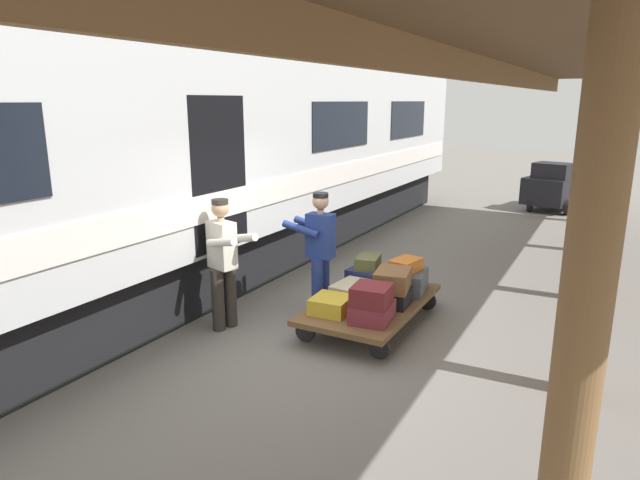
% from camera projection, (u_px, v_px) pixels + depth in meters
% --- Properties ---
extents(ground_plane, '(60.00, 60.00, 0.00)m').
position_uv_depth(ground_plane, '(351.00, 342.00, 6.79)').
color(ground_plane, slate).
extents(platform_canopy, '(3.20, 18.89, 3.56)m').
position_uv_depth(platform_canopy, '(618.00, 57.00, 4.82)').
color(platform_canopy, brown).
rests_on(platform_canopy, ground_plane).
extents(train_car, '(3.02, 20.49, 4.00)m').
position_uv_depth(train_car, '(136.00, 160.00, 7.88)').
color(train_car, silver).
rests_on(train_car, ground_plane).
extents(luggage_cart, '(1.24, 2.20, 0.33)m').
position_uv_depth(luggage_cart, '(371.00, 304.00, 7.26)').
color(luggage_cart, brown).
rests_on(luggage_cart, ground_plane).
extents(suitcase_yellow_case, '(0.48, 0.50, 0.20)m').
position_uv_depth(suitcase_yellow_case, '(331.00, 305.00, 6.84)').
color(suitcase_yellow_case, gold).
rests_on(suitcase_yellow_case, luggage_cart).
extents(suitcase_cream_canvas, '(0.45, 0.60, 0.20)m').
position_uv_depth(suitcase_cream_canvas, '(352.00, 290.00, 7.35)').
color(suitcase_cream_canvas, beige).
rests_on(suitcase_cream_canvas, luggage_cart).
extents(suitcase_burgundy_valise, '(0.51, 0.59, 0.22)m').
position_uv_depth(suitcase_burgundy_valise, '(372.00, 312.00, 6.58)').
color(suitcase_burgundy_valise, maroon).
rests_on(suitcase_burgundy_valise, luggage_cart).
extents(suitcase_navy_fabric, '(0.56, 0.64, 0.25)m').
position_uv_depth(suitcase_navy_fabric, '(370.00, 276.00, 7.86)').
color(suitcase_navy_fabric, navy).
rests_on(suitcase_navy_fabric, luggage_cart).
extents(suitcase_slate_roller, '(0.58, 0.69, 0.29)m').
position_uv_depth(suitcase_slate_roller, '(407.00, 281.00, 7.60)').
color(suitcase_slate_roller, '#4C515B').
rests_on(suitcase_slate_roller, luggage_cart).
extents(suitcase_black_hardshell, '(0.49, 0.47, 0.21)m').
position_uv_depth(suitcase_black_hardshell, '(391.00, 297.00, 7.10)').
color(suitcase_black_hardshell, black).
rests_on(suitcase_black_hardshell, luggage_cart).
extents(suitcase_olive_duffel, '(0.38, 0.49, 0.17)m').
position_uv_depth(suitcase_olive_duffel, '(368.00, 262.00, 7.79)').
color(suitcase_olive_duffel, brown).
rests_on(suitcase_olive_duffel, suitcase_navy_fabric).
extents(suitcase_brown_leather, '(0.51, 0.61, 0.26)m').
position_uv_depth(suitcase_brown_leather, '(393.00, 280.00, 7.05)').
color(suitcase_brown_leather, brown).
rests_on(suitcase_brown_leather, suitcase_black_hardshell).
extents(suitcase_orange_carryall, '(0.38, 0.50, 0.18)m').
position_uv_depth(suitcase_orange_carryall, '(406.00, 265.00, 7.53)').
color(suitcase_orange_carryall, '#CC6B23').
rests_on(suitcase_orange_carryall, suitcase_slate_roller).
extents(suitcase_maroon_trunk, '(0.47, 0.48, 0.23)m').
position_uv_depth(suitcase_maroon_trunk, '(372.00, 295.00, 6.49)').
color(suitcase_maroon_trunk, maroon).
rests_on(suitcase_maroon_trunk, suitcase_burgundy_valise).
extents(porter_in_overalls, '(0.68, 0.44, 1.70)m').
position_uv_depth(porter_in_overalls, '(319.00, 249.00, 7.49)').
color(porter_in_overalls, navy).
rests_on(porter_in_overalls, ground_plane).
extents(porter_by_door, '(0.73, 0.55, 1.70)m').
position_uv_depth(porter_by_door, '(223.00, 260.00, 6.98)').
color(porter_by_door, '#332D28').
rests_on(porter_by_door, ground_plane).
extents(baggage_tug, '(1.48, 1.92, 1.30)m').
position_uv_depth(baggage_tug, '(552.00, 187.00, 14.86)').
color(baggage_tug, black).
rests_on(baggage_tug, ground_plane).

